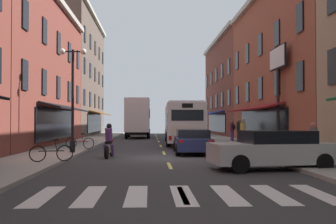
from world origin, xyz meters
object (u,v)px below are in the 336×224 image
sedan_near (140,129)px  pedestrian_rear (313,139)px  sedan_mid (273,150)px  sedan_far (192,141)px  bicycle_mid (51,153)px  pedestrian_near (232,130)px  bicycle_near (80,143)px  motorcycle_rider (109,143)px  box_truck (138,118)px  pedestrian_mid (239,130)px  billboard_sign (278,71)px  pedestrian_far (243,132)px  street_lamp_twin (73,95)px  transit_bus (182,123)px

sedan_near → pedestrian_rear: (8.78, -35.42, 0.20)m
sedan_mid → sedan_far: 7.82m
bicycle_mid → pedestrian_near: size_ratio=1.00×
sedan_near → pedestrian_near: bearing=-68.1°
sedan_near → bicycle_near: bearing=-95.4°
pedestrian_rear → sedan_near: bearing=-4.1°
sedan_near → sedan_mid: sedan_near is taller
motorcycle_rider → sedan_far: bearing=27.9°
sedan_near → motorcycle_rider: (-0.70, -33.88, -0.03)m
box_truck → pedestrian_mid: size_ratio=4.19×
pedestrian_near → motorcycle_rider: bearing=-140.0°
box_truck → sedan_near: (-0.05, 10.82, -1.35)m
billboard_sign → sedan_near: bearing=107.3°
sedan_far → pedestrian_far: pedestrian_far is taller
motorcycle_rider → pedestrian_far: 9.41m
sedan_far → pedestrian_near: 12.29m
street_lamp_twin → billboard_sign: bearing=14.3°
billboard_sign → pedestrian_rear: size_ratio=3.95×
transit_bus → pedestrian_rear: (4.94, -13.64, -0.70)m
bicycle_mid → pedestrian_near: 20.19m
sedan_near → pedestrian_far: size_ratio=2.62×
sedan_far → street_lamp_twin: bearing=-174.3°
pedestrian_mid → pedestrian_rear: pedestrian_mid is taller
street_lamp_twin → bicycle_near: bearing=91.1°
sedan_mid → pedestrian_near: pedestrian_near is taller
bicycle_mid → pedestrian_far: (9.75, 8.64, 0.57)m
pedestrian_rear → street_lamp_twin: street_lamp_twin is taller
billboard_sign → sedan_near: (-9.11, 29.20, -4.12)m
billboard_sign → sedan_mid: bearing=-108.6°
transit_bus → bicycle_mid: (-6.52, -15.45, -1.14)m
bicycle_near → sedan_mid: bearing=-47.8°
billboard_sign → pedestrian_far: size_ratio=3.45×
box_truck → pedestrian_rear: 26.12m
street_lamp_twin → pedestrian_mid: bearing=38.4°
box_truck → pedestrian_near: bearing=-49.2°
motorcycle_rider → pedestrian_near: 16.30m
pedestrian_far → pedestrian_rear: bearing=-39.4°
transit_bus → sedan_mid: size_ratio=2.63×
sedan_mid → bicycle_mid: sedan_mid is taller
pedestrian_mid → box_truck: bearing=-144.1°
sedan_far → bicycle_near: 6.71m
bicycle_mid → billboard_sign: bearing=34.3°
pedestrian_mid → billboard_sign: bearing=17.7°
sedan_near → bicycle_mid: size_ratio=2.80×
sedan_mid → transit_bus: bearing=96.4°
pedestrian_far → pedestrian_rear: size_ratio=1.15×
billboard_sign → bicycle_mid: 14.91m
sedan_far → pedestrian_far: 4.61m
pedestrian_rear → bicycle_near: bearing=45.5°
transit_bus → pedestrian_mid: bearing=-26.6°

